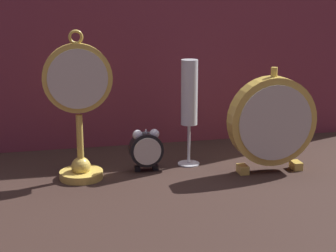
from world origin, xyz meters
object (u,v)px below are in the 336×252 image
Objects in this scene: alarm_clock_twin_bell at (146,148)px; mantel_clock_silver at (272,122)px; pocket_watch_on_stand at (79,111)px; champagne_flute at (189,100)px.

alarm_clock_twin_bell is 0.41× the size of mantel_clock_silver.
alarm_clock_twin_bell is 0.28m from mantel_clock_silver.
pocket_watch_on_stand reaches higher than alarm_clock_twin_bell.
alarm_clock_twin_bell is 0.39× the size of champagne_flute.
mantel_clock_silver is at bearing -13.68° from alarm_clock_twin_bell.
champagne_flute is (0.10, 0.02, 0.10)m from alarm_clock_twin_bell.
pocket_watch_on_stand is at bearing 173.65° from mantel_clock_silver.
pocket_watch_on_stand is 3.33× the size of alarm_clock_twin_bell.
pocket_watch_on_stand is at bearing -170.46° from champagne_flute.
champagne_flute is (0.25, 0.04, 0.00)m from pocket_watch_on_stand.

